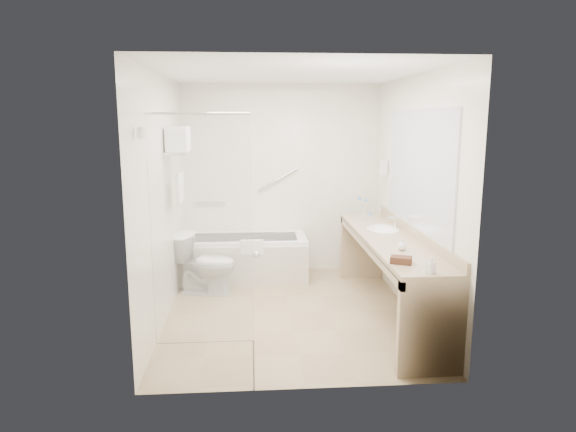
{
  "coord_description": "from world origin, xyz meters",
  "views": [
    {
      "loc": [
        -0.4,
        -5.23,
        2.07
      ],
      "look_at": [
        0.0,
        0.3,
        1.0
      ],
      "focal_mm": 32.0,
      "sensor_mm": 36.0,
      "label": 1
    }
  ],
  "objects": [
    {
      "name": "soap_bottle_b",
      "position": [
        0.99,
        -0.69,
        0.89
      ],
      "size": [
        0.12,
        0.13,
        0.08
      ],
      "primitive_type": "imported",
      "rotation": [
        0.0,
        0.0,
        0.36
      ],
      "color": "silver",
      "rests_on": "vanity_counter"
    },
    {
      "name": "faucet",
      "position": [
        1.2,
        0.25,
        0.93
      ],
      "size": [
        0.03,
        0.03,
        0.14
      ],
      "primitive_type": "cylinder",
      "color": "silver",
      "rests_on": "vanity_counter"
    },
    {
      "name": "grab_bar_long",
      "position": [
        -0.05,
        1.56,
        1.25
      ],
      "size": [
        0.53,
        0.03,
        0.33
      ],
      "primitive_type": "cylinder",
      "rotation": [
        0.0,
        1.05,
        0.0
      ],
      "color": "silver",
      "rests_on": "wall_back"
    },
    {
      "name": "vanity_counter",
      "position": [
        1.02,
        -0.15,
        0.64
      ],
      "size": [
        0.55,
        2.7,
        0.95
      ],
      "color": "tan",
      "rests_on": "floor"
    },
    {
      "name": "bathtub",
      "position": [
        -0.5,
        1.24,
        0.28
      ],
      "size": [
        1.6,
        0.73,
        0.59
      ],
      "color": "white",
      "rests_on": "floor"
    },
    {
      "name": "sink",
      "position": [
        1.05,
        0.25,
        0.82
      ],
      "size": [
        0.4,
        0.52,
        0.14
      ],
      "primitive_type": "ellipsoid",
      "color": "white",
      "rests_on": "vanity_counter"
    },
    {
      "name": "towel_shelf",
      "position": [
        -1.17,
        0.35,
        1.75
      ],
      "size": [
        0.24,
        0.55,
        0.81
      ],
      "color": "silver",
      "rests_on": "wall_left"
    },
    {
      "name": "wall_right",
      "position": [
        1.3,
        0.0,
        1.25
      ],
      "size": [
        0.1,
        3.2,
        2.5
      ],
      "primitive_type": "cube",
      "color": "white",
      "rests_on": "ground"
    },
    {
      "name": "water_bottle_right",
      "position": [
        1.05,
        1.1,
        0.94
      ],
      "size": [
        0.06,
        0.06,
        0.2
      ],
      "rotation": [
        0.0,
        0.0,
        -0.31
      ],
      "color": "silver",
      "rests_on": "vanity_counter"
    },
    {
      "name": "water_bottle_mid",
      "position": [
        0.97,
        1.1,
        0.95
      ],
      "size": [
        0.07,
        0.07,
        0.22
      ],
      "rotation": [
        0.0,
        0.0,
        0.42
      ],
      "color": "silver",
      "rests_on": "vanity_counter"
    },
    {
      "name": "ceiling",
      "position": [
        0.0,
        0.0,
        2.5
      ],
      "size": [
        2.6,
        3.2,
        0.1
      ],
      "primitive_type": "cube",
      "color": "white",
      "rests_on": "wall_back"
    },
    {
      "name": "hairdryer_unit",
      "position": [
        1.25,
        1.05,
        1.45
      ],
      "size": [
        0.08,
        0.1,
        0.18
      ],
      "primitive_type": "cube",
      "color": "silver",
      "rests_on": "wall_right"
    },
    {
      "name": "floor",
      "position": [
        0.0,
        0.0,
        0.0
      ],
      "size": [
        3.2,
        3.2,
        0.0
      ],
      "primitive_type": "plane",
      "color": "tan",
      "rests_on": "ground"
    },
    {
      "name": "toilet",
      "position": [
        -0.95,
        0.7,
        0.35
      ],
      "size": [
        0.8,
        0.58,
        0.71
      ],
      "primitive_type": "imported",
      "rotation": [
        0.0,
        0.0,
        1.31
      ],
      "color": "white",
      "rests_on": "floor"
    },
    {
      "name": "grab_bar_short",
      "position": [
        -0.95,
        1.56,
        0.95
      ],
      "size": [
        0.4,
        0.03,
        0.03
      ],
      "primitive_type": "cylinder",
      "rotation": [
        0.0,
        1.57,
        0.0
      ],
      "color": "silver",
      "rests_on": "wall_back"
    },
    {
      "name": "drinking_glass_far",
      "position": [
        0.89,
        0.1,
        0.9
      ],
      "size": [
        0.09,
        0.09,
        0.09
      ],
      "primitive_type": "cylinder",
      "rotation": [
        0.0,
        0.0,
        0.35
      ],
      "color": "silver",
      "rests_on": "vanity_counter"
    },
    {
      "name": "wall_front",
      "position": [
        0.0,
        -1.6,
        1.25
      ],
      "size": [
        2.6,
        0.1,
        2.5
      ],
      "primitive_type": "cube",
      "color": "white",
      "rests_on": "ground"
    },
    {
      "name": "wall_back",
      "position": [
        0.0,
        1.6,
        1.25
      ],
      "size": [
        2.6,
        0.1,
        2.5
      ],
      "primitive_type": "cube",
      "color": "white",
      "rests_on": "ground"
    },
    {
      "name": "mirror",
      "position": [
        1.29,
        -0.15,
        1.55
      ],
      "size": [
        0.02,
        2.0,
        1.2
      ],
      "primitive_type": "cube",
      "color": "silver",
      "rests_on": "wall_right"
    },
    {
      "name": "water_bottle_left",
      "position": [
        0.9,
        0.22,
        0.94
      ],
      "size": [
        0.06,
        0.06,
        0.19
      ],
      "rotation": [
        0.0,
        0.0,
        -0.12
      ],
      "color": "silver",
      "rests_on": "vanity_counter"
    },
    {
      "name": "shower_enclosure",
      "position": [
        -0.63,
        -0.93,
        1.07
      ],
      "size": [
        0.96,
        0.91,
        2.11
      ],
      "color": "silver",
      "rests_on": "floor"
    },
    {
      "name": "wall_left",
      "position": [
        -1.3,
        0.0,
        1.25
      ],
      "size": [
        0.1,
        3.2,
        2.5
      ],
      "primitive_type": "cube",
      "color": "white",
      "rests_on": "ground"
    },
    {
      "name": "amenity_basket",
      "position": [
        0.86,
        -1.11,
        0.88
      ],
      "size": [
        0.21,
        0.18,
        0.06
      ],
      "primitive_type": "cube",
      "rotation": [
        0.0,
        0.0,
        -0.41
      ],
      "color": "#4D2C1B",
      "rests_on": "vanity_counter"
    },
    {
      "name": "soap_bottle_a",
      "position": [
        1.02,
        -1.4,
        0.88
      ],
      "size": [
        0.11,
        0.14,
        0.06
      ],
      "primitive_type": "imported",
      "rotation": [
        0.0,
        0.0,
        0.42
      ],
      "color": "silver",
      "rests_on": "vanity_counter"
    },
    {
      "name": "drinking_glass_near",
      "position": [
        0.95,
        0.76,
        0.9
      ],
      "size": [
        0.08,
        0.08,
        0.1
      ],
      "primitive_type": "cylinder",
      "rotation": [
        0.0,
        0.0,
        0.12
      ],
      "color": "silver",
      "rests_on": "vanity_counter"
    }
  ]
}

